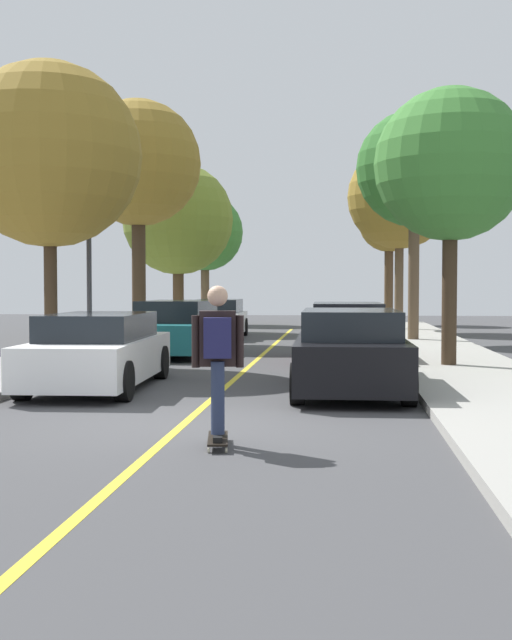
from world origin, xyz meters
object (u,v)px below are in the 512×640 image
Objects in this scene: parked_car_left_near at (178,329)px; street_tree_right_farthest at (389,223)px; skateboard at (218,439)px; parked_car_right_near at (347,333)px; parked_car_left_nearest at (99,351)px; street_tree_left_near at (138,164)px; street_tree_right_near at (415,169)px; parked_car_left_far at (218,319)px; skateboarder at (218,352)px; street_tree_left_farthest at (205,233)px; streetlamp at (89,231)px; street_tree_right_far at (400,198)px; street_tree_right_nearest at (451,166)px; parked_car_right_nearest at (350,351)px; street_tree_left_far at (178,220)px; street_tree_left_nearest at (49,155)px.

street_tree_right_farthest reaches higher than parked_car_left_near.
parked_car_left_near reaches higher than skateboard.
parked_car_right_near is (4.38, -1.45, 0.01)m from parked_car_left_near.
parked_car_left_nearest is 6.91m from parked_car_left_near.
street_tree_left_near reaches higher than street_tree_right_near.
parked_car_left_far is 0.96× the size of parked_car_right_near.
parked_car_left_nearest is at bearing -79.33° from street_tree_left_near.
street_tree_left_farthest is at bearing 99.82° from skateboarder.
parked_car_right_near is 0.74× the size of street_tree_left_farthest.
street_tree_left_farthest reaches higher than streetlamp.
street_tree_right_far is at bearing 90.00° from street_tree_right_near.
street_tree_right_nearest is (6.50, -3.32, 3.63)m from parked_car_left_near.
parked_car_left_near is at bearing 122.35° from parked_car_right_nearest.
street_tree_left_near reaches higher than skateboard.
street_tree_right_far reaches higher than parked_car_right_near.
street_tree_left_far reaches higher than skateboarder.
parked_car_left_near is 0.79× the size of street_tree_left_farthest.
street_tree_right_nearest is at bearing 1.11° from street_tree_left_nearest.
street_tree_left_nearest is at bearing -101.41° from parked_car_left_far.
skateboarder is at bearing -80.18° from street_tree_left_farthest.
street_tree_right_farthest is (8.62, 13.69, -0.84)m from street_tree_left_near.
street_tree_right_near is (6.50, 11.94, 4.78)m from parked_car_left_nearest.
parked_car_right_near is 0.77× the size of street_tree_right_nearest.
parked_car_right_nearest is 0.71× the size of street_tree_left_nearest.
street_tree_right_farthest reaches higher than street_tree_left_farthest.
street_tree_left_nearest is 3.86× the size of skateboarder.
street_tree_right_farthest reaches higher than streetlamp.
skateboard is at bearing -96.97° from street_tree_right_farthest.
street_tree_right_far reaches higher than street_tree_left_nearest.
parked_car_left_far is at bearing 98.62° from skateboarder.
parked_car_right_near is at bearing 81.61° from skateboard.
skateboard is at bearing -59.74° from parked_car_left_nearest.
parked_car_right_nearest is at bearing -72.55° from parked_car_left_far.
parked_car_left_nearest is at bearing -84.92° from street_tree_left_farthest.
street_tree_right_near is at bearing 44.67° from street_tree_left_nearest.
street_tree_right_farthest is at bearing 68.17° from street_tree_left_nearest.
parked_car_left_near is at bearing 103.60° from skateboard.
street_tree_right_nearest is 6.73× the size of skateboard.
street_tree_right_farthest is at bearing 83.03° from skateboard.
street_tree_left_nearest reaches higher than street_tree_right_farthest.
parked_car_left_near is at bearing -78.68° from street_tree_left_far.
street_tree_right_farthest is at bearing 7.35° from street_tree_left_farthest.
street_tree_left_far is 6.33m from street_tree_left_farthest.
street_tree_right_farthest reaches higher than street_tree_right_nearest.
street_tree_right_far is (8.62, -5.57, 0.95)m from street_tree_left_farthest.
parked_car_left_nearest is at bearing -109.59° from street_tree_right_far.
parked_car_left_far reaches higher than parked_car_left_nearest.
parked_car_left_nearest is at bearing -83.09° from street_tree_left_far.
street_tree_left_nearest is (-2.12, 3.42, 4.00)m from parked_car_left_nearest.
parked_car_left_far is 0.69× the size of street_tree_right_farthest.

